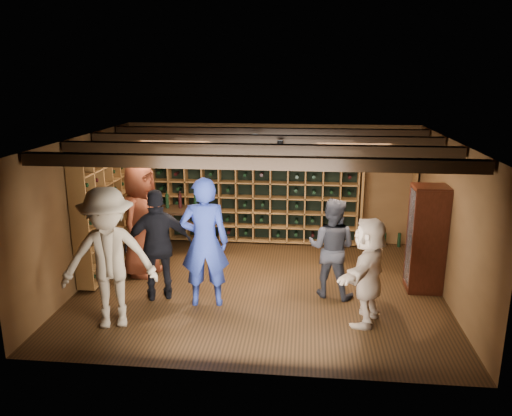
# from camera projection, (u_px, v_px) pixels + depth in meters

# --- Properties ---
(ground) EXTENTS (6.00, 6.00, 0.00)m
(ground) POSITION_uv_depth(u_px,v_px,m) (259.00, 287.00, 8.44)
(ground) COLOR #301D0D
(ground) RESTS_ON ground
(room_shell) EXTENTS (6.00, 6.00, 6.00)m
(room_shell) POSITION_uv_depth(u_px,v_px,m) (260.00, 144.00, 7.85)
(room_shell) COLOR brown
(room_shell) RESTS_ON ground
(wine_rack_back) EXTENTS (4.65, 0.30, 2.20)m
(wine_rack_back) POSITION_uv_depth(u_px,v_px,m) (245.00, 189.00, 10.42)
(wine_rack_back) COLOR brown
(wine_rack_back) RESTS_ON ground
(wine_rack_left) EXTENTS (0.30, 2.65, 2.20)m
(wine_rack_left) POSITION_uv_depth(u_px,v_px,m) (111.00, 205.00, 9.21)
(wine_rack_left) COLOR brown
(wine_rack_left) RESTS_ON ground
(crate_shelf) EXTENTS (1.20, 0.32, 2.07)m
(crate_shelf) POSITION_uv_depth(u_px,v_px,m) (390.00, 173.00, 10.02)
(crate_shelf) COLOR brown
(crate_shelf) RESTS_ON ground
(display_cabinet) EXTENTS (0.55, 0.50, 1.75)m
(display_cabinet) POSITION_uv_depth(u_px,v_px,m) (426.00, 241.00, 8.14)
(display_cabinet) COLOR #36130A
(display_cabinet) RESTS_ON ground
(man_blue_shirt) EXTENTS (0.80, 0.59, 2.03)m
(man_blue_shirt) POSITION_uv_depth(u_px,v_px,m) (205.00, 242.00, 7.59)
(man_blue_shirt) COLOR navy
(man_blue_shirt) RESTS_ON ground
(man_grey_suit) EXTENTS (0.94, 0.82, 1.62)m
(man_grey_suit) POSITION_uv_depth(u_px,v_px,m) (332.00, 248.00, 7.95)
(man_grey_suit) COLOR black
(man_grey_suit) RESTS_ON ground
(guest_red_floral) EXTENTS (0.82, 1.09, 2.01)m
(guest_red_floral) POSITION_uv_depth(u_px,v_px,m) (141.00, 220.00, 8.76)
(guest_red_floral) COLOR maroon
(guest_red_floral) RESTS_ON ground
(guest_woman_black) EXTENTS (1.13, 0.77, 1.79)m
(guest_woman_black) POSITION_uv_depth(u_px,v_px,m) (159.00, 245.00, 7.82)
(guest_woman_black) COLOR black
(guest_woman_black) RESTS_ON ground
(guest_khaki) EXTENTS (1.47, 1.08, 2.03)m
(guest_khaki) POSITION_uv_depth(u_px,v_px,m) (109.00, 258.00, 6.94)
(guest_khaki) COLOR #83745A
(guest_khaki) RESTS_ON ground
(guest_beige) EXTENTS (0.99, 1.54, 1.58)m
(guest_beige) POSITION_uv_depth(u_px,v_px,m) (368.00, 271.00, 7.07)
(guest_beige) COLOR #BFA78D
(guest_beige) RESTS_ON ground
(tasting_table) EXTENTS (1.28, 0.74, 1.21)m
(tasting_table) POSITION_uv_depth(u_px,v_px,m) (183.00, 214.00, 9.83)
(tasting_table) COLOR black
(tasting_table) RESTS_ON ground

